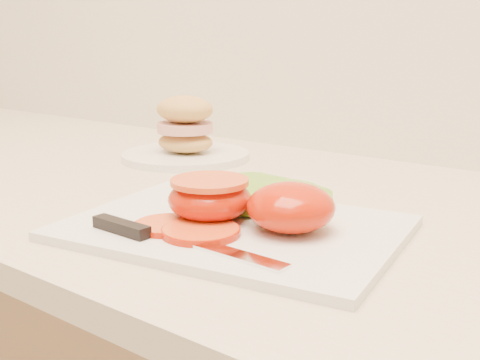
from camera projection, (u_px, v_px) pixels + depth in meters
The scene contains 9 objects.
cutting_board at pixel (234, 228), 0.63m from camera, with size 0.34×0.24×0.01m, color silver.
tomato_half_dome at pixel (291, 207), 0.60m from camera, with size 0.09×0.09×0.05m, color #B61A00.
tomato_half_cut at pixel (210, 198), 0.64m from camera, with size 0.09×0.09×0.04m.
tomato_slice_0 at pixel (201, 231), 0.59m from camera, with size 0.08×0.08×0.01m, color orange.
tomato_slice_1 at pixel (167, 225), 0.61m from camera, with size 0.07×0.07×0.01m, color orange.
lettuce_leaf_0 at pixel (253, 194), 0.69m from camera, with size 0.15×0.10×0.03m, color #7EC233.
lettuce_leaf_1 at pixel (288, 198), 0.68m from camera, with size 0.12×0.08×0.03m, color #7EC233.
knife at pixel (157, 235), 0.58m from camera, with size 0.22×0.04×0.01m.
sandwich_plate at pixel (185, 137), 0.99m from camera, with size 0.21×0.21×0.11m.
Camera 1 is at (-0.04, 1.08, 1.13)m, focal length 45.00 mm.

